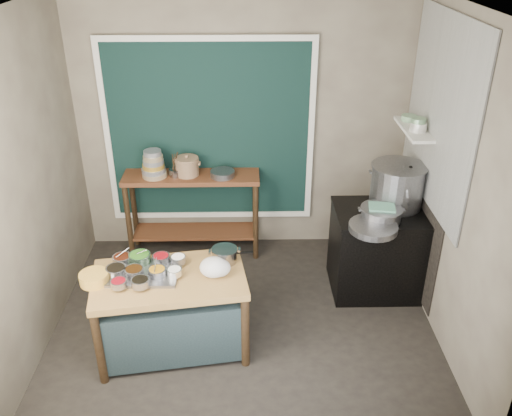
{
  "coord_description": "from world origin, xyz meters",
  "views": [
    {
      "loc": [
        0.04,
        -3.98,
        3.34
      ],
      "look_at": [
        0.12,
        0.25,
        1.09
      ],
      "focal_mm": 38.0,
      "sensor_mm": 36.0,
      "label": 1
    }
  ],
  "objects_px": {
    "ceramic_crock": "(187,167)",
    "yellow_basin": "(94,278)",
    "stove_block": "(379,252)",
    "stock_pot": "(397,186)",
    "condiment_tray": "(144,273)",
    "steamer": "(381,214)",
    "saucepan": "(225,255)",
    "prep_table": "(172,313)",
    "back_counter": "(194,214)",
    "utensil_cup": "(175,172)"
  },
  "relations": [
    {
      "from": "stove_block",
      "to": "condiment_tray",
      "type": "xyz_separation_m",
      "value": [
        -2.16,
        -0.81,
        0.34
      ]
    },
    {
      "from": "condiment_tray",
      "to": "ceramic_crock",
      "type": "distance_m",
      "value": 1.58
    },
    {
      "from": "prep_table",
      "to": "back_counter",
      "type": "height_order",
      "value": "back_counter"
    },
    {
      "from": "prep_table",
      "to": "back_counter",
      "type": "relative_size",
      "value": 0.86
    },
    {
      "from": "stove_block",
      "to": "saucepan",
      "type": "xyz_separation_m",
      "value": [
        -1.5,
        -0.63,
        0.39
      ]
    },
    {
      "from": "yellow_basin",
      "to": "saucepan",
      "type": "distance_m",
      "value": 1.08
    },
    {
      "from": "ceramic_crock",
      "to": "yellow_basin",
      "type": "bearing_deg",
      "value": -110.17
    },
    {
      "from": "stove_block",
      "to": "steamer",
      "type": "xyz_separation_m",
      "value": [
        -0.07,
        -0.16,
        0.52
      ]
    },
    {
      "from": "utensil_cup",
      "to": "steamer",
      "type": "xyz_separation_m",
      "value": [
        1.99,
        -0.87,
        -0.05
      ]
    },
    {
      "from": "stove_block",
      "to": "condiment_tray",
      "type": "bearing_deg",
      "value": -159.49
    },
    {
      "from": "saucepan",
      "to": "ceramic_crock",
      "type": "distance_m",
      "value": 1.45
    },
    {
      "from": "saucepan",
      "to": "back_counter",
      "type": "bearing_deg",
      "value": 99.77
    },
    {
      "from": "stove_block",
      "to": "stock_pot",
      "type": "bearing_deg",
      "value": 43.81
    },
    {
      "from": "condiment_tray",
      "to": "utensil_cup",
      "type": "relative_size",
      "value": 4.21
    },
    {
      "from": "prep_table",
      "to": "saucepan",
      "type": "bearing_deg",
      "value": 17.3
    },
    {
      "from": "condiment_tray",
      "to": "ceramic_crock",
      "type": "bearing_deg",
      "value": 81.6
    },
    {
      "from": "prep_table",
      "to": "condiment_tray",
      "type": "xyz_separation_m",
      "value": [
        -0.21,
        0.04,
        0.39
      ]
    },
    {
      "from": "yellow_basin",
      "to": "back_counter",
      "type": "bearing_deg",
      "value": 68.73
    },
    {
      "from": "yellow_basin",
      "to": "utensil_cup",
      "type": "bearing_deg",
      "value": 73.46
    },
    {
      "from": "saucepan",
      "to": "stock_pot",
      "type": "distance_m",
      "value": 1.83
    },
    {
      "from": "yellow_basin",
      "to": "stock_pot",
      "type": "relative_size",
      "value": 0.44
    },
    {
      "from": "yellow_basin",
      "to": "steamer",
      "type": "xyz_separation_m",
      "value": [
        2.48,
        0.76,
        0.15
      ]
    },
    {
      "from": "yellow_basin",
      "to": "ceramic_crock",
      "type": "xyz_separation_m",
      "value": [
        0.61,
        1.65,
        0.24
      ]
    },
    {
      "from": "stove_block",
      "to": "ceramic_crock",
      "type": "relative_size",
      "value": 3.44
    },
    {
      "from": "condiment_tray",
      "to": "stock_pot",
      "type": "xyz_separation_m",
      "value": [
        2.3,
        0.94,
        0.33
      ]
    },
    {
      "from": "steamer",
      "to": "back_counter",
      "type": "bearing_deg",
      "value": 154.01
    },
    {
      "from": "condiment_tray",
      "to": "saucepan",
      "type": "relative_size",
      "value": 2.48
    },
    {
      "from": "saucepan",
      "to": "stove_block",
      "type": "bearing_deg",
      "value": 16.27
    },
    {
      "from": "ceramic_crock",
      "to": "stock_pot",
      "type": "height_order",
      "value": "stock_pot"
    },
    {
      "from": "prep_table",
      "to": "ceramic_crock",
      "type": "relative_size",
      "value": 4.78
    },
    {
      "from": "utensil_cup",
      "to": "saucepan",
      "type": "bearing_deg",
      "value": -67.32
    },
    {
      "from": "stove_block",
      "to": "saucepan",
      "type": "distance_m",
      "value": 1.68
    },
    {
      "from": "ceramic_crock",
      "to": "steamer",
      "type": "bearing_deg",
      "value": -25.53
    },
    {
      "from": "saucepan",
      "to": "utensil_cup",
      "type": "xyz_separation_m",
      "value": [
        -0.56,
        1.33,
        0.18
      ]
    },
    {
      "from": "stove_block",
      "to": "yellow_basin",
      "type": "bearing_deg",
      "value": -160.01
    },
    {
      "from": "yellow_basin",
      "to": "steamer",
      "type": "distance_m",
      "value": 2.6
    },
    {
      "from": "prep_table",
      "to": "ceramic_crock",
      "type": "distance_m",
      "value": 1.71
    },
    {
      "from": "ceramic_crock",
      "to": "steamer",
      "type": "relative_size",
      "value": 0.66
    },
    {
      "from": "yellow_basin",
      "to": "ceramic_crock",
      "type": "height_order",
      "value": "ceramic_crock"
    },
    {
      "from": "back_counter",
      "to": "ceramic_crock",
      "type": "distance_m",
      "value": 0.56
    },
    {
      "from": "yellow_basin",
      "to": "saucepan",
      "type": "bearing_deg",
      "value": 15.79
    },
    {
      "from": "condiment_tray",
      "to": "yellow_basin",
      "type": "bearing_deg",
      "value": -163.05
    },
    {
      "from": "steamer",
      "to": "prep_table",
      "type": "bearing_deg",
      "value": -160.03
    },
    {
      "from": "stove_block",
      "to": "yellow_basin",
      "type": "relative_size",
      "value": 3.81
    },
    {
      "from": "saucepan",
      "to": "ceramic_crock",
      "type": "bearing_deg",
      "value": 101.19
    },
    {
      "from": "yellow_basin",
      "to": "stock_pot",
      "type": "xyz_separation_m",
      "value": [
        2.68,
        1.06,
        0.3
      ]
    },
    {
      "from": "steamer",
      "to": "ceramic_crock",
      "type": "bearing_deg",
      "value": 154.47
    },
    {
      "from": "saucepan",
      "to": "utensil_cup",
      "type": "relative_size",
      "value": 1.69
    },
    {
      "from": "back_counter",
      "to": "ceramic_crock",
      "type": "height_order",
      "value": "ceramic_crock"
    },
    {
      "from": "back_counter",
      "to": "utensil_cup",
      "type": "distance_m",
      "value": 0.54
    }
  ]
}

